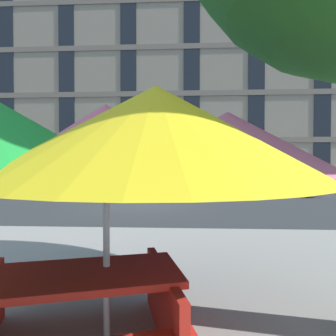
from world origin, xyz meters
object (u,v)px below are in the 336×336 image
street_tree_left (81,144)px  picnic_table (75,306)px  patio_umbrella (106,143)px  sedan_white (270,177)px  pickup_gray (130,175)px  pickup_white (25,175)px

street_tree_left → picnic_table: bearing=-70.9°
patio_umbrella → street_tree_left: bearing=110.0°
street_tree_left → picnic_table: (5.67, -16.39, -2.34)m
patio_umbrella → picnic_table: patio_umbrella is taller
sedan_white → picnic_table: bearing=-112.2°
street_tree_left → patio_umbrella: street_tree_left is taller
pickup_gray → patio_umbrella: size_ratio=1.25×
sedan_white → picnic_table: 13.92m
patio_umbrella → sedan_white: bearing=68.4°
pickup_gray → pickup_white: bearing=180.0°
patio_umbrella → picnic_table: size_ratio=1.90×
pickup_white → patio_umbrella: 14.89m
sedan_white → street_tree_left: size_ratio=1.11×
sedan_white → street_tree_left: bearing=162.2°
pickup_white → pickup_gray: same height
patio_umbrella → picnic_table: 1.43m
pickup_white → pickup_gray: 5.64m
street_tree_left → patio_umbrella: size_ratio=0.97×
pickup_gray → sedan_white: 7.12m
pickup_gray → sedan_white: size_ratio=1.16×
sedan_white → patio_umbrella: 13.69m
sedan_white → patio_umbrella: (-5.03, -12.70, 0.94)m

